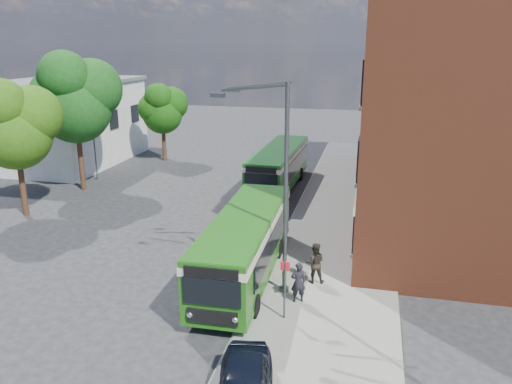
# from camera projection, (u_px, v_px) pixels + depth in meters

# --- Properties ---
(ground) EXTENTS (120.00, 120.00, 0.00)m
(ground) POSITION_uv_depth(u_px,v_px,m) (188.00, 263.00, 24.64)
(ground) COLOR #252527
(ground) RESTS_ON ground
(pavement) EXTENTS (6.00, 48.00, 0.15)m
(pavement) POSITION_uv_depth(u_px,v_px,m) (342.00, 219.00, 30.53)
(pavement) COLOR gray
(pavement) RESTS_ON ground
(kerb_line) EXTENTS (0.12, 48.00, 0.01)m
(kerb_line) POSITION_uv_depth(u_px,v_px,m) (293.00, 216.00, 31.22)
(kerb_line) COLOR beige
(kerb_line) RESTS_ON ground
(brick_office) EXTENTS (12.10, 26.00, 14.20)m
(brick_office) POSITION_uv_depth(u_px,v_px,m) (467.00, 101.00, 30.72)
(brick_office) COLOR brown
(brick_office) RESTS_ON ground
(white_building) EXTENTS (9.40, 13.40, 7.30)m
(white_building) POSITION_uv_depth(u_px,v_px,m) (68.00, 122.00, 44.31)
(white_building) COLOR silver
(white_building) RESTS_ON ground
(flagpole) EXTENTS (0.95, 0.10, 9.00)m
(flagpole) POSITION_uv_depth(u_px,v_px,m) (92.00, 117.00, 38.06)
(flagpole) COLOR #3E4143
(flagpole) RESTS_ON ground
(street_lamp) EXTENTS (2.96, 2.38, 9.00)m
(street_lamp) POSITION_uv_depth(u_px,v_px,m) (277.00, 187.00, 20.32)
(street_lamp) COLOR #3E4143
(street_lamp) RESTS_ON ground
(bus_stop_sign) EXTENTS (0.35, 0.08, 2.52)m
(bus_stop_sign) POSITION_uv_depth(u_px,v_px,m) (285.00, 286.00, 19.05)
(bus_stop_sign) COLOR #3E4143
(bus_stop_sign) RESTS_ON ground
(bus_front) EXTENTS (2.84, 10.61, 3.02)m
(bus_front) POSITION_uv_depth(u_px,v_px,m) (245.00, 241.00, 22.58)
(bus_front) COLOR #205D14
(bus_front) RESTS_ON ground
(bus_rear) EXTENTS (2.87, 11.05, 3.02)m
(bus_rear) POSITION_uv_depth(u_px,v_px,m) (279.00, 164.00, 36.72)
(bus_rear) COLOR #1B651E
(bus_rear) RESTS_ON ground
(pedestrian_a) EXTENTS (0.75, 0.65, 1.74)m
(pedestrian_a) POSITION_uv_depth(u_px,v_px,m) (298.00, 282.00, 20.43)
(pedestrian_a) COLOR black
(pedestrian_a) RESTS_ON pavement
(pedestrian_b) EXTENTS (1.01, 0.85, 1.86)m
(pedestrian_b) POSITION_uv_depth(u_px,v_px,m) (315.00, 263.00, 22.08)
(pedestrian_b) COLOR black
(pedestrian_b) RESTS_ON pavement
(tree_left) EXTENTS (5.04, 4.79, 8.51)m
(tree_left) POSITION_uv_depth(u_px,v_px,m) (14.00, 124.00, 29.77)
(tree_left) COLOR #321E12
(tree_left) RESTS_ON ground
(tree_mid) EXTENTS (5.91, 5.62, 9.98)m
(tree_mid) POSITION_uv_depth(u_px,v_px,m) (75.00, 97.00, 34.93)
(tree_mid) COLOR #321E12
(tree_mid) RESTS_ON ground
(tree_right) EXTENTS (4.17, 3.97, 7.05)m
(tree_right) POSITION_uv_depth(u_px,v_px,m) (162.00, 108.00, 44.53)
(tree_right) COLOR #321E12
(tree_right) RESTS_ON ground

